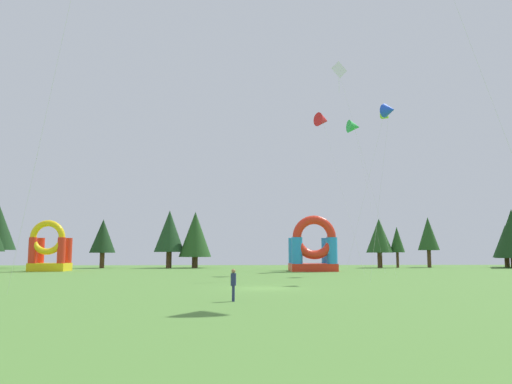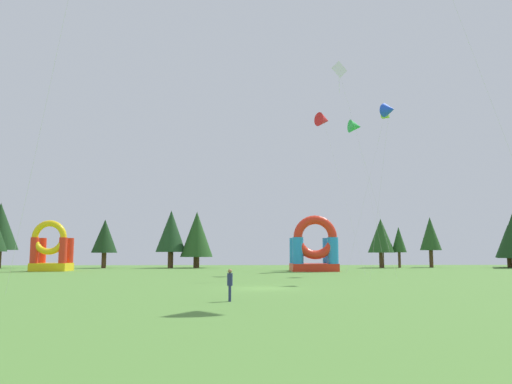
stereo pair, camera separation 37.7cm
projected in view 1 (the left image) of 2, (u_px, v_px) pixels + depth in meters
ground_plane at (264, 288)px, 33.93m from camera, size 120.00×120.00×0.00m
kite_red_delta at (323, 120)px, 60.22m from camera, size 4.34×6.66×19.17m
kite_green_delta at (354, 127)px, 69.51m from camera, size 2.35×9.06×20.79m
kite_blue_delta at (389, 110)px, 44.40m from camera, size 3.52×2.66×15.76m
kite_white_diamond at (338, 72)px, 51.82m from camera, size 5.44×2.71×21.87m
kite_lime_box at (384, 114)px, 58.45m from camera, size 5.10×2.65×19.15m
person_midfield at (233, 282)px, 25.11m from camera, size 0.33×0.33×1.62m
inflatable_blue_arch at (313, 251)px, 64.09m from camera, size 5.84×4.98×7.09m
inflatable_yellow_castle at (49, 252)px, 64.13m from camera, size 4.62×3.59×6.51m
tree_row_3 at (103, 236)px, 76.83m from camera, size 3.92×3.92×7.49m
tree_row_4 at (169, 231)px, 77.67m from camera, size 4.68×4.68×8.94m
tree_row_5 at (195, 234)px, 77.58m from camera, size 5.05×5.05×8.73m
tree_row_6 at (379, 236)px, 78.32m from camera, size 4.15×4.15×7.69m
tree_row_7 at (397, 240)px, 78.56m from camera, size 2.35×2.35×6.41m
tree_row_8 at (428, 234)px, 80.34m from camera, size 3.37×3.37×8.05m
tree_row_10 at (506, 241)px, 81.43m from camera, size 4.22×4.22×6.84m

